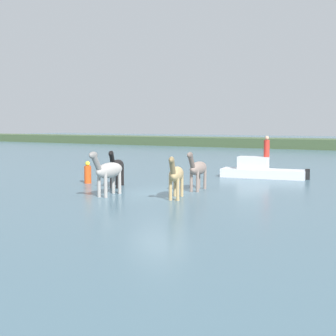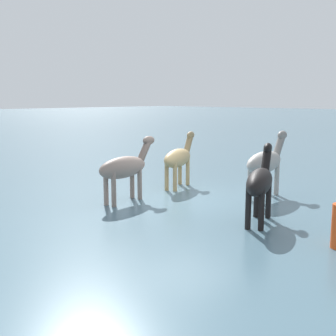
# 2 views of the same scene
# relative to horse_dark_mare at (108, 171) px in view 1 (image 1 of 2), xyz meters

# --- Properties ---
(ground_plane) EXTENTS (205.35, 205.35, 0.00)m
(ground_plane) POSITION_rel_horse_dark_mare_xyz_m (1.45, 1.71, -1.07)
(ground_plane) COLOR #476675
(distant_shoreline) EXTENTS (184.81, 6.00, 2.40)m
(distant_shoreline) POSITION_rel_horse_dark_mare_xyz_m (1.45, 42.71, -1.07)
(distant_shoreline) COLOR #405535
(distant_shoreline) RESTS_ON ground_plane
(horse_dark_mare) EXTENTS (0.79, 2.52, 1.95)m
(horse_dark_mare) POSITION_rel_horse_dark_mare_xyz_m (0.00, 0.00, 0.00)
(horse_dark_mare) COLOR #9E9993
(horse_dark_mare) RESTS_ON ground_plane
(horse_lead) EXTENTS (1.26, 2.30, 1.83)m
(horse_lead) POSITION_rel_horse_dark_mare_xyz_m (-1.31, 2.39, -0.07)
(horse_lead) COLOR black
(horse_lead) RESTS_ON ground_plane
(horse_rear_stallion) EXTENTS (1.12, 2.30, 1.80)m
(horse_rear_stallion) POSITION_rel_horse_dark_mare_xyz_m (2.87, 0.74, -0.08)
(horse_rear_stallion) COLOR tan
(horse_rear_stallion) RESTS_ON ground_plane
(horse_chestnut_trailing) EXTENTS (0.79, 2.37, 1.83)m
(horse_chestnut_trailing) POSITION_rel_horse_dark_mare_xyz_m (2.60, 3.29, -0.06)
(horse_chestnut_trailing) COLOR gray
(horse_chestnut_trailing) RESTS_ON ground_plane
(boat_launch_far) EXTENTS (4.96, 1.98, 1.34)m
(boat_launch_far) POSITION_rel_horse_dark_mare_xyz_m (3.51, 9.63, -0.76)
(boat_launch_far) COLOR silver
(boat_launch_far) RESTS_ON ground_plane
(person_helmsman_aft) EXTENTS (0.32, 0.32, 1.19)m
(person_helmsman_aft) POSITION_rel_horse_dark_mare_xyz_m (3.78, 9.69, 0.67)
(person_helmsman_aft) COLOR red
(person_helmsman_aft) RESTS_ON boat_launch_far
(buoy_channel_marker) EXTENTS (0.36, 0.36, 1.14)m
(buoy_channel_marker) POSITION_rel_horse_dark_mare_xyz_m (-3.45, 2.79, -0.56)
(buoy_channel_marker) COLOR #E54C19
(buoy_channel_marker) RESTS_ON ground_plane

